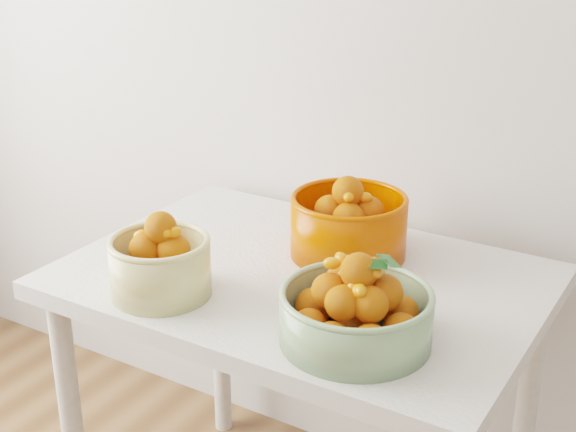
% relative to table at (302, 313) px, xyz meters
% --- Properties ---
extents(table, '(1.00, 0.70, 0.75)m').
position_rel_table_xyz_m(table, '(0.00, 0.00, 0.00)').
color(table, silver).
rests_on(table, ground).
extents(bowl_cream, '(0.26, 0.26, 0.18)m').
position_rel_table_xyz_m(bowl_cream, '(-0.20, -0.23, 0.16)').
color(bowl_cream, '#D6C985').
rests_on(bowl_cream, table).
extents(bowl_green, '(0.28, 0.28, 0.18)m').
position_rel_table_xyz_m(bowl_green, '(0.22, -0.19, 0.16)').
color(bowl_green, gray).
rests_on(bowl_green, table).
extents(bowl_orange, '(0.34, 0.34, 0.19)m').
position_rel_table_xyz_m(bowl_orange, '(0.04, 0.14, 0.17)').
color(bowl_orange, '#D43800').
rests_on(bowl_orange, table).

